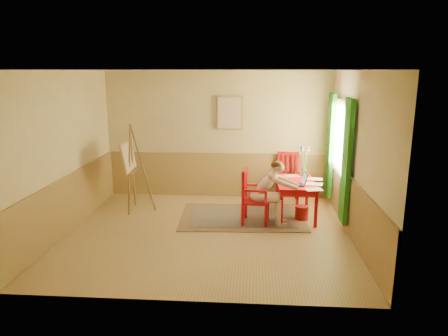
# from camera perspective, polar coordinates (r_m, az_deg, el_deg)

# --- Properties ---
(room) EXTENTS (5.04, 4.54, 2.84)m
(room) POSITION_cam_1_polar(r_m,az_deg,el_deg) (7.00, -2.36, 1.80)
(room) COLOR tan
(room) RESTS_ON ground
(wainscot) EXTENTS (5.00, 4.50, 1.00)m
(wainscot) POSITION_cam_1_polar(r_m,az_deg,el_deg) (7.99, -1.67, -3.41)
(wainscot) COLOR #9F8049
(wainscot) RESTS_ON room
(window) EXTENTS (0.12, 2.01, 2.20)m
(window) POSITION_cam_1_polar(r_m,az_deg,el_deg) (8.21, 15.56, 2.63)
(window) COLOR white
(window) RESTS_ON room
(wall_portrait) EXTENTS (0.60, 0.05, 0.76)m
(wall_portrait) POSITION_cam_1_polar(r_m,az_deg,el_deg) (9.08, 0.75, 7.62)
(wall_portrait) COLOR tan
(wall_portrait) RESTS_ON room
(rug) EXTENTS (2.47, 1.71, 0.02)m
(rug) POSITION_cam_1_polar(r_m,az_deg,el_deg) (8.15, 2.57, -6.71)
(rug) COLOR #8C7251
(rug) RESTS_ON room
(table) EXTENTS (0.75, 1.22, 0.72)m
(table) POSITION_cam_1_polar(r_m,az_deg,el_deg) (8.09, 9.86, -2.43)
(table) COLOR red
(table) RESTS_ON room
(chair_left) EXTENTS (0.52, 0.50, 1.03)m
(chair_left) POSITION_cam_1_polar(r_m,az_deg,el_deg) (7.68, 4.02, -4.00)
(chair_left) COLOR red
(chair_left) RESTS_ON room
(chair_back) EXTENTS (0.49, 0.51, 1.06)m
(chair_back) POSITION_cam_1_polar(r_m,az_deg,el_deg) (9.10, 8.82, -1.29)
(chair_back) COLOR red
(chair_back) RESTS_ON room
(figure) EXTENTS (0.92, 0.44, 1.22)m
(figure) POSITION_cam_1_polar(r_m,az_deg,el_deg) (7.60, 6.27, -3.01)
(figure) COLOR beige
(figure) RESTS_ON room
(laptop) EXTENTS (0.41, 0.27, 0.24)m
(laptop) POSITION_cam_1_polar(r_m,az_deg,el_deg) (7.79, 10.15, -2.00)
(laptop) COLOR #1E2338
(laptop) RESTS_ON table
(papers) EXTENTS (0.77, 1.26, 0.00)m
(papers) POSITION_cam_1_polar(r_m,az_deg,el_deg) (8.06, 11.57, -1.87)
(papers) COLOR white
(papers) RESTS_ON table
(vase) EXTENTS (0.23, 0.30, 0.61)m
(vase) POSITION_cam_1_polar(r_m,az_deg,el_deg) (8.46, 11.03, 0.77)
(vase) COLOR #3F724C
(vase) RESTS_ON table
(wastebasket) EXTENTS (0.31, 0.31, 0.27)m
(wastebasket) POSITION_cam_1_polar(r_m,az_deg,el_deg) (8.10, 10.68, -6.12)
(wastebasket) COLOR red
(wastebasket) RESTS_ON room
(easel) EXTENTS (0.61, 0.79, 1.79)m
(easel) POSITION_cam_1_polar(r_m,az_deg,el_deg) (8.47, -12.85, 1.12)
(easel) COLOR brown
(easel) RESTS_ON room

